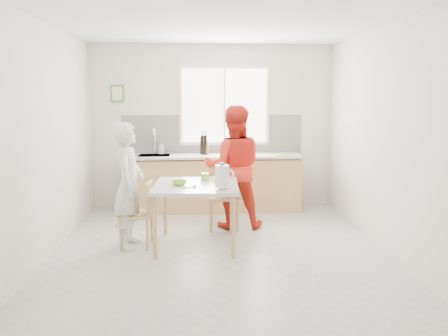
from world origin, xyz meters
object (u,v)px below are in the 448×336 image
Objects in this scene: person_white at (129,185)px; bowl_green at (179,183)px; chair_left at (141,211)px; wine_bottle_a at (205,145)px; wine_bottle_b at (202,145)px; milk_jug at (222,176)px; person_red at (234,167)px; dining_table at (196,191)px; chair_far at (224,192)px; bowl_white at (220,179)px.

bowl_green is (0.62, -0.08, 0.04)m from person_white.
bowl_green reaches higher than chair_left.
wine_bottle_a is at bearing 79.12° from bowl_green.
wine_bottle_a reaches higher than chair_left.
wine_bottle_b reaches higher than bowl_green.
bowl_green is at bearing 84.15° from chair_left.
bowl_green is 0.59m from milk_jug.
person_red is at bearing -57.58° from person_white.
dining_table is 0.97m from person_red.
chair_left is at bearing -113.68° from wine_bottle_b.
dining_table is 1.17× the size of chair_far.
wine_bottle_b is (0.30, 1.87, 0.26)m from bowl_green.
chair_left is at bearing 35.31° from person_red.
milk_jug is (-0.00, -0.53, 0.13)m from bowl_white.
dining_table is 5.59× the size of bowl_white.
bowl_green reaches higher than dining_table.
wine_bottle_b is (-0.43, 1.03, 0.21)m from person_red.
chair_far is 4.76× the size of bowl_white.
chair_left is 0.35m from person_white.
bowl_green is at bearing 156.34° from milk_jug.
wine_bottle_a is (0.35, 1.82, 0.27)m from bowl_green.
wine_bottle_a is 0.07m from wine_bottle_b.
chair_far is 1.07m from bowl_green.
chair_far is at bearing 128.29° from chair_left.
person_red is (1.35, 0.76, 0.09)m from person_white.
person_red reaches higher than chair_left.
chair_far is 3.06× the size of wine_bottle_b.
bowl_white is (-0.22, -0.57, -0.05)m from person_red.
bowl_green is 0.59× the size of wine_bottle_b.
bowl_green is 1.87m from wine_bottle_a.
bowl_white is at bearing 104.20° from chair_left.
wine_bottle_b is at bearing 97.63° from bowl_white.
dining_table is 3.74× the size of milk_jug.
person_white is 8.04× the size of bowl_white.
milk_jug is 2.14m from wine_bottle_b.
bowl_green is at bearing -152.21° from bowl_white.
person_white reaches higher than bowl_green.
bowl_green is 0.58m from bowl_white.
wine_bottle_a reaches higher than milk_jug.
dining_table is 0.73m from chair_left.
chair_left is (-0.69, 0.04, -0.25)m from dining_table.
chair_far is 1.17m from wine_bottle_a.
person_white reaches higher than chair_far.
milk_jug is at bearing 74.55° from chair_left.
chair_far is at bearing 54.51° from bowl_green.
person_red reaches higher than wine_bottle_b.
bowl_white is 0.67× the size of milk_jug.
bowl_white is at bearing -77.45° from person_white.
milk_jug reaches higher than bowl_white.
person_white is 1.55m from person_red.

